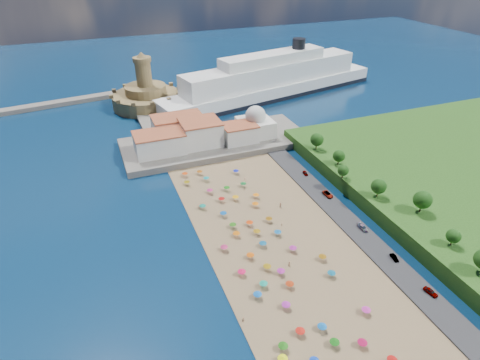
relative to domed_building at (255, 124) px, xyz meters
name	(u,v)px	position (x,y,z in m)	size (l,w,h in m)	color
ground	(256,238)	(-30.00, -71.00, -8.97)	(700.00, 700.00, 0.00)	#071938
terrace	(216,142)	(-20.00, 2.00, -7.47)	(90.00, 36.00, 3.00)	#59544C
jetty	(157,123)	(-42.00, 37.00, -7.77)	(18.00, 70.00, 2.40)	#59544C
waterfront_buildings	(189,134)	(-33.05, 2.64, -1.10)	(57.00, 29.00, 11.00)	silver
domed_building	(255,124)	(0.00, 0.00, 0.00)	(16.00, 16.00, 15.00)	silver
fortress	(146,96)	(-42.00, 67.00, -2.29)	(40.00, 40.00, 32.40)	olive
cruise_ship	(272,81)	(35.74, 57.04, 0.95)	(154.74, 54.55, 33.53)	black
beach_parasols	(266,254)	(-31.15, -82.06, -6.83)	(30.75, 117.44, 2.20)	gray
beachgoers	(263,243)	(-29.51, -75.78, -7.82)	(33.56, 92.75, 1.89)	tan
parked_cars	(354,220)	(6.00, -75.89, -7.59)	(2.54, 75.95, 1.45)	gray
hillside_trees	(393,193)	(19.61, -77.19, 1.34)	(17.41, 103.80, 8.02)	#382314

